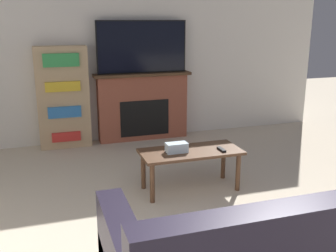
# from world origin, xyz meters

# --- Properties ---
(wall_back) EXTENTS (6.55, 0.06, 2.70)m
(wall_back) POSITION_xyz_m (0.00, 4.62, 1.35)
(wall_back) COLOR silver
(wall_back) RESTS_ON ground_plane
(fireplace) EXTENTS (1.43, 0.28, 1.00)m
(fireplace) POSITION_xyz_m (0.32, 4.48, 0.51)
(fireplace) COLOR brown
(fireplace) RESTS_ON ground_plane
(tv) EXTENTS (1.31, 0.03, 0.75)m
(tv) POSITION_xyz_m (0.32, 4.46, 1.38)
(tv) COLOR black
(tv) RESTS_ON fireplace
(coffee_table) EXTENTS (1.06, 0.47, 0.44)m
(coffee_table) POSITION_xyz_m (0.34, 2.52, 0.38)
(coffee_table) COLOR brown
(coffee_table) RESTS_ON ground_plane
(tissue_box) EXTENTS (0.22, 0.12, 0.10)m
(tissue_box) POSITION_xyz_m (0.18, 2.51, 0.49)
(tissue_box) COLOR silver
(tissue_box) RESTS_ON coffee_table
(remote_control) EXTENTS (0.04, 0.15, 0.02)m
(remote_control) POSITION_xyz_m (0.64, 2.42, 0.45)
(remote_control) COLOR black
(remote_control) RESTS_ON coffee_table
(bookshelf) EXTENTS (0.70, 0.29, 1.41)m
(bookshelf) POSITION_xyz_m (-0.82, 4.46, 0.71)
(bookshelf) COLOR tan
(bookshelf) RESTS_ON ground_plane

